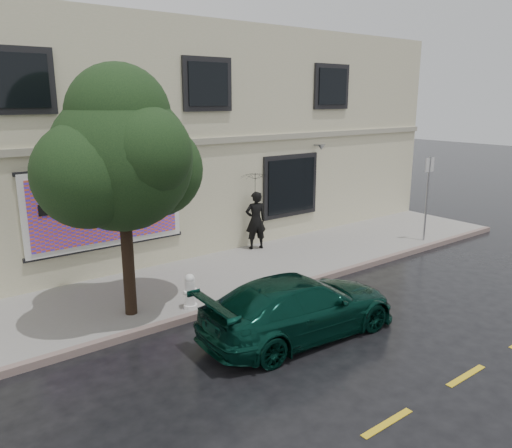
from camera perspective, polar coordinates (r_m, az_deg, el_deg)
ground at (r=11.89m, az=8.00°, el=-9.86°), size 90.00×90.00×0.00m
sidewalk at (r=14.15m, az=-1.40°, el=-5.39°), size 20.00×3.50×0.15m
curb at (r=12.86m, az=3.23°, el=-7.46°), size 20.00×0.18×0.16m
road_marking at (r=10.03m, az=22.88°, el=-15.68°), size 19.00×0.12×0.01m
building at (r=18.34m, az=-12.23°, el=9.76°), size 20.00×8.12×7.00m
billboard at (r=13.58m, az=-16.70°, el=1.84°), size 4.30×0.16×2.20m
car at (r=10.47m, az=5.03°, el=-9.37°), size 4.50×2.18×1.28m
pedestrian at (r=15.73m, az=-0.04°, el=0.43°), size 0.78×0.62×1.85m
umbrella at (r=15.47m, az=-0.04°, el=5.14°), size 1.10×1.10×0.76m
street_tree at (r=10.76m, az=-15.12°, el=6.94°), size 2.95×2.95×4.89m
fire_hydrant at (r=11.54m, az=-7.55°, el=-7.65°), size 0.34×0.31×0.82m
sign_pole at (r=17.45m, az=19.02°, el=3.56°), size 0.35×0.08×2.83m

